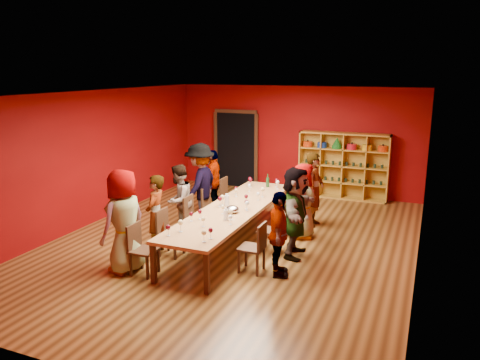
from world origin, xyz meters
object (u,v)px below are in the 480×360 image
at_px(shelving_unit, 343,163).
at_px(person_right_1, 279,234).
at_px(person_left_0, 124,221).
at_px(chair_person_left_4, 228,194).
at_px(chair_person_right_3, 289,213).
at_px(chair_person_left_2, 193,215).
at_px(spittoon_bowl, 232,209).
at_px(wine_bottle, 268,182).
at_px(person_right_3, 303,201).
at_px(chair_person_left_0, 140,246).
at_px(chair_person_left_1, 167,230).
at_px(chair_person_left_3, 210,204).
at_px(chair_person_right_2, 274,228).
at_px(person_left_3, 200,185).
at_px(chair_person_right_4, 300,203).
at_px(person_left_4, 213,181).
at_px(tasting_table, 233,210).
at_px(person_left_2, 179,201).
at_px(person_right_4, 314,190).
at_px(person_right_2, 295,212).
at_px(person_left_1, 156,215).
at_px(chair_person_right_1, 256,245).

xyz_separation_m(shelving_unit, person_right_1, (-0.08, -5.42, -0.24)).
relative_size(person_left_0, chair_person_left_4, 2.05).
bearing_deg(chair_person_right_3, shelving_unit, 81.93).
relative_size(chair_person_left_2, spittoon_bowl, 3.25).
bearing_deg(wine_bottle, chair_person_left_4, -175.58).
relative_size(person_right_3, spittoon_bowl, 5.78).
distance_m(chair_person_left_0, person_right_1, 2.39).
relative_size(chair_person_left_1, chair_person_left_3, 1.00).
xyz_separation_m(person_left_0, chair_person_right_2, (2.12, 1.79, -0.42)).
bearing_deg(person_left_3, chair_person_right_4, 112.58).
distance_m(person_left_4, chair_person_right_3, 2.40).
bearing_deg(chair_person_right_2, chair_person_left_4, 133.30).
xyz_separation_m(tasting_table, spittoon_bowl, (0.11, -0.29, 0.11)).
bearing_deg(person_left_2, shelving_unit, 148.57).
xyz_separation_m(chair_person_left_3, person_right_4, (2.14, 0.93, 0.34)).
xyz_separation_m(chair_person_left_2, chair_person_left_3, (0.00, 0.81, 0.00)).
relative_size(person_left_0, chair_person_left_3, 2.05).
relative_size(shelving_unit, chair_person_left_3, 2.70).
relative_size(person_right_1, chair_person_right_3, 1.68).
bearing_deg(chair_person_right_4, person_right_2, -77.41).
distance_m(person_left_0, chair_person_left_4, 3.76).
bearing_deg(person_left_4, tasting_table, 26.39).
bearing_deg(person_left_3, chair_person_left_0, 3.52).
distance_m(person_right_1, chair_person_right_2, 1.08).
height_order(person_left_3, person_right_4, person_left_3).
height_order(person_left_2, chair_person_right_2, person_left_2).
bearing_deg(person_left_0, tasting_table, 159.88).
bearing_deg(person_left_1, shelving_unit, 142.13).
relative_size(chair_person_left_1, person_right_4, 0.53).
relative_size(chair_person_left_1, person_left_2, 0.58).
bearing_deg(person_right_2, person_left_4, 48.59).
bearing_deg(person_right_3, person_right_2, 173.09).
height_order(person_left_4, chair_person_right_3, person_left_4).
height_order(person_left_0, person_left_1, person_left_0).
height_order(chair_person_left_1, chair_person_right_2, same).
xyz_separation_m(chair_person_left_0, spittoon_bowl, (1.02, 1.64, 0.32)).
distance_m(chair_person_left_2, person_right_4, 2.77).
xyz_separation_m(shelving_unit, chair_person_right_2, (-0.49, -4.46, -0.49)).
distance_m(chair_person_left_0, chair_person_right_4, 4.10).
bearing_deg(chair_person_right_1, person_left_2, 152.73).
xyz_separation_m(person_right_1, person_right_3, (-0.12, 1.99, 0.04)).
distance_m(chair_person_left_2, person_left_2, 0.43).
height_order(person_right_1, wine_bottle, person_right_1).
height_order(person_right_1, person_right_4, person_right_4).
distance_m(shelving_unit, person_right_4, 2.59).
height_order(person_left_0, person_right_3, person_left_0).
distance_m(person_left_2, person_right_1, 2.79).
distance_m(person_left_0, chair_person_right_4, 4.26).
relative_size(chair_person_left_3, chair_person_right_3, 1.00).
height_order(chair_person_left_1, chair_person_right_3, same).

